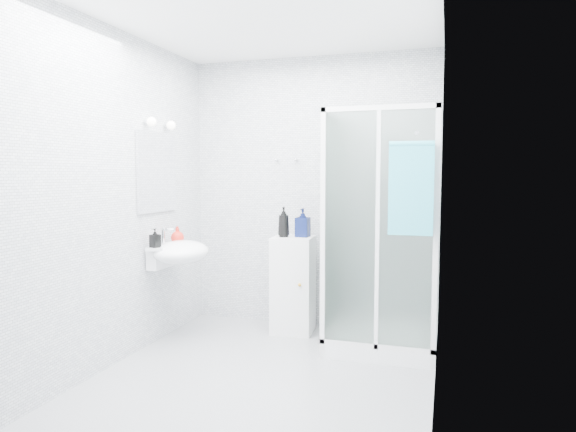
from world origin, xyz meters
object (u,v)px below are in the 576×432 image
(shampoo_bottle_a, at_px, (284,222))
(soap_dispenser_orange, at_px, (177,235))
(wall_basin, at_px, (179,252))
(storage_cabinet, at_px, (293,285))
(soap_dispenser_black, at_px, (155,238))
(shampoo_bottle_b, at_px, (303,223))
(hand_towel, at_px, (411,186))
(shower_enclosure, at_px, (372,297))

(shampoo_bottle_a, xyz_separation_m, soap_dispenser_orange, (-0.87, -0.43, -0.10))
(wall_basin, height_order, shampoo_bottle_a, shampoo_bottle_a)
(storage_cabinet, xyz_separation_m, soap_dispenser_orange, (-0.95, -0.46, 0.49))
(storage_cabinet, height_order, soap_dispenser_black, soap_dispenser_black)
(shampoo_bottle_a, relative_size, soap_dispenser_black, 1.74)
(wall_basin, height_order, shampoo_bottle_b, shampoo_bottle_b)
(hand_towel, xyz_separation_m, soap_dispenser_orange, (-2.05, 0.19, -0.45))
(storage_cabinet, bearing_deg, soap_dispenser_black, -146.93)
(hand_towel, height_order, soap_dispenser_black, hand_towel)
(hand_towel, bearing_deg, soap_dispenser_black, -177.13)
(shampoo_bottle_a, bearing_deg, hand_towel, -27.49)
(shampoo_bottle_a, bearing_deg, storage_cabinet, 22.62)
(hand_towel, bearing_deg, wall_basin, 177.55)
(storage_cabinet, height_order, soap_dispenser_orange, soap_dispenser_orange)
(shower_enclosure, relative_size, hand_towel, 2.87)
(shower_enclosure, bearing_deg, soap_dispenser_black, -164.04)
(storage_cabinet, bearing_deg, soap_dispenser_orange, -158.15)
(wall_basin, relative_size, storage_cabinet, 0.62)
(shampoo_bottle_a, xyz_separation_m, soap_dispenser_black, (-0.91, -0.72, -0.10))
(wall_basin, relative_size, shampoo_bottle_a, 1.99)
(shower_enclosure, height_order, wall_basin, shower_enclosure)
(shower_enclosure, xyz_separation_m, shampoo_bottle_b, (-0.69, 0.28, 0.59))
(shower_enclosure, bearing_deg, hand_towel, -50.75)
(shower_enclosure, relative_size, soap_dispenser_orange, 13.22)
(shampoo_bottle_b, bearing_deg, shower_enclosure, -21.92)
(shampoo_bottle_a, distance_m, soap_dispenser_orange, 0.97)
(storage_cabinet, distance_m, hand_towel, 1.59)
(shower_enclosure, height_order, shampoo_bottle_a, shower_enclosure)
(shower_enclosure, xyz_separation_m, storage_cabinet, (-0.78, 0.25, 0.00))
(shampoo_bottle_b, bearing_deg, soap_dispenser_orange, -154.57)
(shower_enclosure, distance_m, soap_dispenser_orange, 1.80)
(storage_cabinet, xyz_separation_m, shampoo_bottle_b, (0.08, 0.03, 0.58))
(storage_cabinet, distance_m, shampoo_bottle_a, 0.60)
(storage_cabinet, bearing_deg, hand_towel, -34.61)
(wall_basin, xyz_separation_m, storage_cabinet, (0.88, 0.56, -0.35))
(wall_basin, height_order, hand_towel, hand_towel)
(hand_towel, bearing_deg, soap_dispenser_orange, 174.75)
(hand_towel, distance_m, soap_dispenser_black, 2.15)
(shower_enclosure, relative_size, shampoo_bottle_b, 7.52)
(storage_cabinet, bearing_deg, shampoo_bottle_a, -161.50)
(shower_enclosure, xyz_separation_m, soap_dispenser_black, (-1.77, -0.51, 0.50))
(shampoo_bottle_a, relative_size, shampoo_bottle_b, 1.06)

